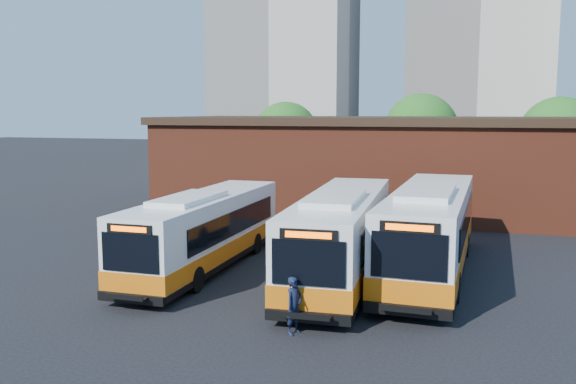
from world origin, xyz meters
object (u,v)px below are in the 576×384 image
(bus_mideast, at_px, (341,238))
(bus_east, at_px, (430,233))
(transit_worker, at_px, (294,305))
(bus_midwest, at_px, (204,234))

(bus_mideast, height_order, bus_east, bus_east)
(bus_mideast, height_order, transit_worker, bus_mideast)
(bus_mideast, bearing_deg, bus_midwest, 179.60)
(bus_mideast, relative_size, transit_worker, 7.54)
(bus_mideast, bearing_deg, transit_worker, -93.33)
(bus_east, height_order, transit_worker, bus_east)
(bus_midwest, distance_m, transit_worker, 8.75)
(transit_worker, bearing_deg, bus_mideast, 21.90)
(bus_midwest, height_order, transit_worker, bus_midwest)
(bus_east, bearing_deg, bus_midwest, -166.25)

